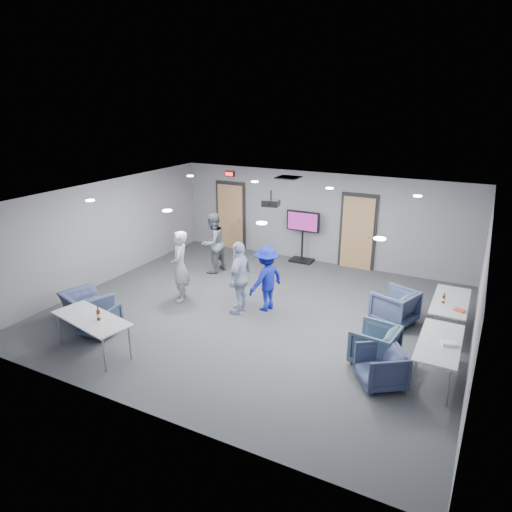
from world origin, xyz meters
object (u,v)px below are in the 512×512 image
at_px(bottle_right, 444,299).
at_px(tv_stand, 303,233).
at_px(chair_front_a, 100,319).
at_px(projector, 271,203).
at_px(chair_front_b, 87,306).
at_px(table_front_left, 92,320).
at_px(person_a, 180,267).
at_px(person_c, 240,278).
at_px(bottle_front, 99,315).
at_px(table_right_a, 450,303).
at_px(person_b, 213,243).
at_px(chair_right_b, 375,345).
at_px(chair_right_c, 381,367).
at_px(chair_right_a, 394,307).
at_px(person_d, 266,279).
at_px(table_right_b, 440,344).

distance_m(bottle_right, tv_stand, 5.19).
height_order(chair_front_a, projector, projector).
xyz_separation_m(chair_front_b, bottle_right, (7.07, 2.86, 0.49)).
distance_m(chair_front_b, table_front_left, 1.53).
relative_size(person_a, person_c, 1.02).
distance_m(table_front_left, bottle_front, 0.25).
distance_m(table_right_a, tv_stand, 5.19).
bearing_deg(table_right_a, person_b, 83.05).
relative_size(bottle_right, tv_stand, 0.15).
height_order(chair_right_b, chair_front_b, chair_right_b).
xyz_separation_m(person_c, table_right_a, (4.37, 1.15, -0.17)).
xyz_separation_m(chair_right_b, table_right_a, (1.10, 1.88, 0.32)).
distance_m(person_c, chair_right_c, 3.84).
bearing_deg(tv_stand, bottle_right, -34.72).
xyz_separation_m(table_right_a, bottle_right, (-0.13, -0.21, 0.14)).
height_order(chair_right_a, projector, projector).
distance_m(person_b, tv_stand, 2.76).
relative_size(chair_right_b, bottle_right, 3.35).
bearing_deg(chair_right_c, person_b, -155.99).
xyz_separation_m(person_d, table_right_b, (3.90, -1.15, -0.09)).
bearing_deg(person_b, chair_front_a, 6.97).
xyz_separation_m(person_c, person_d, (0.47, 0.40, -0.09)).
height_order(table_right_a, bottle_right, bottle_right).
bearing_deg(bottle_right, person_a, -170.10).
bearing_deg(chair_right_b, chair_front_a, -67.51).
bearing_deg(bottle_right, projector, 178.51).
relative_size(chair_right_c, chair_front_a, 1.05).
distance_m(person_b, chair_right_b, 5.88).
distance_m(chair_right_c, table_right_a, 2.69).
xyz_separation_m(chair_right_b, table_right_b, (1.10, -0.02, 0.32)).
bearing_deg(chair_right_b, table_right_b, 95.75).
height_order(bottle_front, projector, projector).
bearing_deg(person_c, chair_front_a, -48.84).
height_order(chair_front_a, bottle_right, bottle_right).
relative_size(chair_right_c, table_front_left, 0.41).
xyz_separation_m(chair_front_b, projector, (3.10, 2.97, 2.08)).
bearing_deg(bottle_right, person_d, -171.86).
bearing_deg(person_a, chair_right_b, 55.70).
xyz_separation_m(person_a, bottle_right, (5.85, 1.02, -0.05)).
distance_m(person_a, table_right_b, 6.02).
height_order(chair_right_b, table_right_a, table_right_a).
relative_size(table_front_left, projector, 4.27).
distance_m(person_a, chair_right_b, 4.95).
relative_size(person_b, table_front_left, 0.95).
xyz_separation_m(person_c, table_right_b, (4.37, -0.75, -0.17)).
bearing_deg(table_right_b, chair_front_a, 103.03).
relative_size(person_d, chair_right_b, 1.92).
height_order(chair_front_b, projector, projector).
bearing_deg(table_right_a, chair_right_c, 161.87).
height_order(person_c, chair_front_b, person_c).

